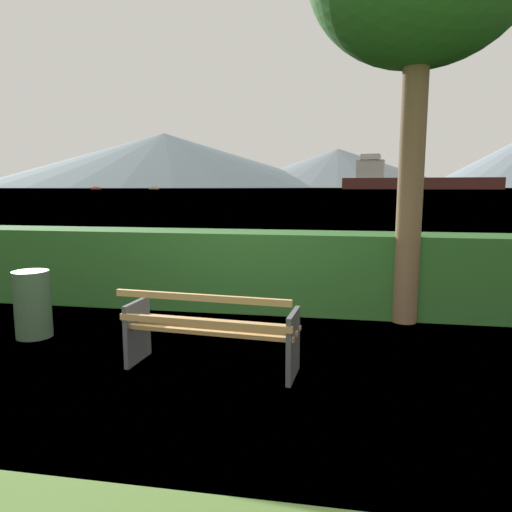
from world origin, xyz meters
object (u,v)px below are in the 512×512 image
at_px(tender_far, 96,188).
at_px(park_bench, 210,331).
at_px(trash_bin, 33,304).
at_px(cargo_ship_large, 407,179).
at_px(fishing_boat_near, 154,188).

bearing_deg(tender_far, park_bench, -61.22).
relative_size(trash_bin, tender_far, 0.12).
bearing_deg(cargo_ship_large, park_bench, -98.25).
relative_size(trash_bin, fishing_boat_near, 0.14).
height_order(trash_bin, fishing_boat_near, fishing_boat_near).
distance_m(park_bench, fishing_boat_near, 271.29).
bearing_deg(cargo_ship_large, fishing_boat_near, -171.81).
xyz_separation_m(trash_bin, cargo_ship_large, (41.88, 270.98, 5.03)).
xyz_separation_m(trash_bin, fishing_boat_near, (-99.69, 250.62, 0.11)).
distance_m(park_bench, tender_far, 266.01).
relative_size(park_bench, trash_bin, 2.17).
bearing_deg(trash_bin, park_bench, -15.29).
relative_size(trash_bin, cargo_ship_large, 0.01).
relative_size(park_bench, cargo_ship_large, 0.02).
bearing_deg(tender_far, cargo_ship_large, 12.95).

